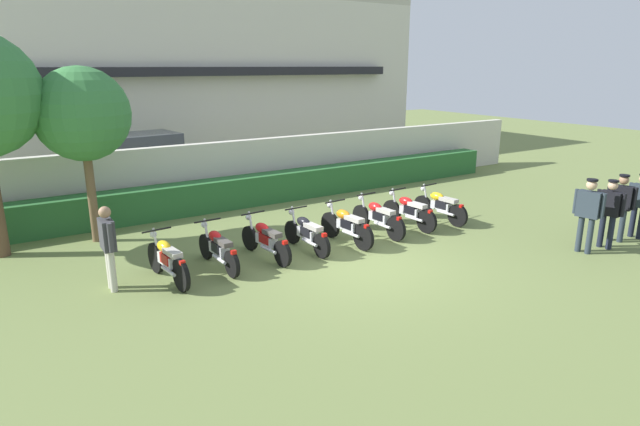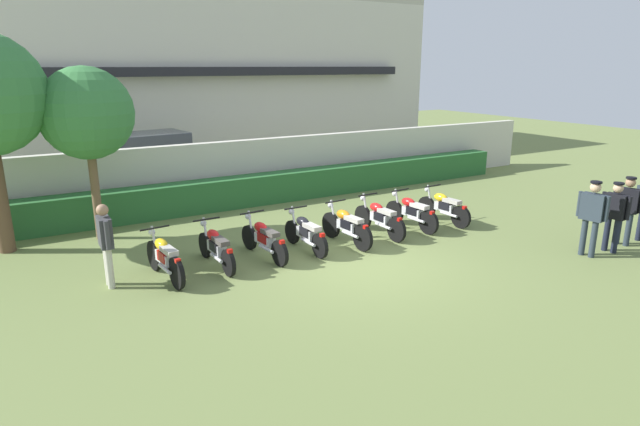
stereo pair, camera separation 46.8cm
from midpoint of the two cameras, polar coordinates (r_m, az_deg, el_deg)
name	(u,v)px [view 2 (the right image)]	position (r m, az deg, el deg)	size (l,w,h in m)	color
ground	(360,264)	(11.44, 5.50, -5.56)	(60.00, 60.00, 0.00)	olive
building	(157,76)	(25.61, -16.68, 14.01)	(25.77, 6.50, 7.34)	beige
compound_wall	(241,170)	(16.74, -7.73, 4.56)	(24.48, 0.30, 1.89)	beige
hedge_row	(250,190)	(16.22, -6.70, 2.44)	(19.58, 0.70, 0.89)	#28602D
parked_car	(151,160)	(19.26, -17.10, 5.44)	(4.70, 2.55, 1.89)	silver
tree_far_side	(86,114)	(13.50, -22.96, 9.81)	(2.15, 2.15, 4.13)	brown
motorcycle_in_row_0	(165,257)	(10.86, -15.23, -4.66)	(0.60, 1.84, 0.98)	black
motorcycle_in_row_1	(216,247)	(11.32, -10.00, -3.61)	(0.60, 1.86, 0.94)	black
motorcycle_in_row_2	(264,238)	(11.70, -4.94, -2.76)	(0.60, 1.91, 0.94)	black
motorcycle_in_row_3	(306,232)	(12.09, -0.46, -2.11)	(0.60, 1.78, 0.94)	black
motorcycle_in_row_4	(346,226)	(12.55, 3.94, -1.37)	(0.60, 1.86, 0.98)	black
motorcycle_in_row_5	(379,218)	(13.31, 7.43, -0.50)	(0.60, 1.93, 0.96)	black
motorcycle_in_row_6	(411,212)	(13.96, 10.78, 0.12)	(0.60, 1.84, 0.96)	black
motorcycle_in_row_7	(444,207)	(14.65, 14.10, 0.65)	(0.60, 1.83, 0.96)	black
inspector_person	(106,239)	(10.68, -20.96, -2.62)	(0.22, 0.66, 1.64)	beige
officer_0	(592,212)	(13.13, 28.20, 0.07)	(0.30, 0.67, 1.71)	#28333D
officer_1	(615,212)	(13.71, 30.05, 0.13)	(0.26, 0.65, 1.62)	black
officer_2	(627,205)	(14.38, 31.01, 0.70)	(0.33, 0.64, 1.64)	#28333D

